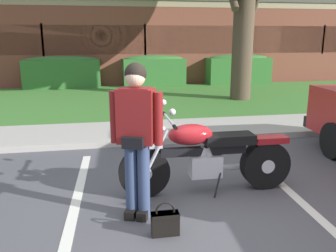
{
  "coord_description": "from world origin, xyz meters",
  "views": [
    {
      "loc": [
        -1.05,
        -3.43,
        1.97
      ],
      "look_at": [
        -0.26,
        0.9,
        0.85
      ],
      "focal_mm": 38.14,
      "sensor_mm": 36.0,
      "label": 1
    }
  ],
  "objects_px": {
    "hedge_left": "(62,72)",
    "rider_person": "(136,131)",
    "brick_building": "(133,40)",
    "motorcycle": "(214,156)",
    "handbag": "(165,222)",
    "hedge_center_right": "(238,69)",
    "hedge_center_left": "(154,70)"
  },
  "relations": [
    {
      "from": "hedge_left",
      "to": "rider_person",
      "type": "bearing_deg",
      "value": -80.04
    },
    {
      "from": "rider_person",
      "to": "brick_building",
      "type": "distance_m",
      "value": 16.36
    },
    {
      "from": "motorcycle",
      "to": "handbag",
      "type": "bearing_deg",
      "value": -130.33
    },
    {
      "from": "hedge_left",
      "to": "hedge_center_right",
      "type": "height_order",
      "value": "same"
    },
    {
      "from": "handbag",
      "to": "hedge_left",
      "type": "xyz_separation_m",
      "value": [
        -2.05,
        10.75,
        0.51
      ]
    },
    {
      "from": "motorcycle",
      "to": "rider_person",
      "type": "height_order",
      "value": "rider_person"
    },
    {
      "from": "motorcycle",
      "to": "handbag",
      "type": "distance_m",
      "value": 1.26
    },
    {
      "from": "rider_person",
      "to": "brick_building",
      "type": "relative_size",
      "value": 0.07
    },
    {
      "from": "hedge_left",
      "to": "brick_building",
      "type": "xyz_separation_m",
      "value": [
        3.18,
        5.97,
        1.1
      ]
    },
    {
      "from": "hedge_center_right",
      "to": "brick_building",
      "type": "bearing_deg",
      "value": 122.23
    },
    {
      "from": "hedge_center_left",
      "to": "hedge_center_right",
      "type": "bearing_deg",
      "value": 0.0
    },
    {
      "from": "hedge_center_left",
      "to": "brick_building",
      "type": "distance_m",
      "value": 6.08
    },
    {
      "from": "rider_person",
      "to": "hedge_left",
      "type": "bearing_deg",
      "value": 99.96
    },
    {
      "from": "hedge_left",
      "to": "motorcycle",
      "type": "bearing_deg",
      "value": -73.91
    },
    {
      "from": "hedge_left",
      "to": "hedge_center_left",
      "type": "height_order",
      "value": "same"
    },
    {
      "from": "rider_person",
      "to": "handbag",
      "type": "distance_m",
      "value": 0.98
    },
    {
      "from": "motorcycle",
      "to": "hedge_center_left",
      "type": "xyz_separation_m",
      "value": [
        0.64,
        9.83,
        0.17
      ]
    },
    {
      "from": "motorcycle",
      "to": "brick_building",
      "type": "height_order",
      "value": "brick_building"
    },
    {
      "from": "motorcycle",
      "to": "hedge_left",
      "type": "xyz_separation_m",
      "value": [
        -2.83,
        9.83,
        0.17
      ]
    },
    {
      "from": "motorcycle",
      "to": "hedge_center_left",
      "type": "relative_size",
      "value": 0.93
    },
    {
      "from": "hedge_center_left",
      "to": "brick_building",
      "type": "relative_size",
      "value": 0.11
    },
    {
      "from": "rider_person",
      "to": "brick_building",
      "type": "bearing_deg",
      "value": 85.19
    },
    {
      "from": "handbag",
      "to": "brick_building",
      "type": "bearing_deg",
      "value": 86.11
    },
    {
      "from": "rider_person",
      "to": "hedge_center_right",
      "type": "bearing_deg",
      "value": 63.55
    },
    {
      "from": "handbag",
      "to": "hedge_center_left",
      "type": "distance_m",
      "value": 10.86
    },
    {
      "from": "handbag",
      "to": "hedge_center_left",
      "type": "bearing_deg",
      "value": 82.44
    },
    {
      "from": "handbag",
      "to": "motorcycle",
      "type": "bearing_deg",
      "value": 49.67
    },
    {
      "from": "motorcycle",
      "to": "hedge_center_right",
      "type": "xyz_separation_m",
      "value": [
        4.11,
        9.83,
        0.17
      ]
    },
    {
      "from": "rider_person",
      "to": "handbag",
      "type": "relative_size",
      "value": 4.74
    },
    {
      "from": "motorcycle",
      "to": "hedge_center_right",
      "type": "distance_m",
      "value": 10.65
    },
    {
      "from": "hedge_center_right",
      "to": "brick_building",
      "type": "distance_m",
      "value": 7.14
    },
    {
      "from": "rider_person",
      "to": "handbag",
      "type": "xyz_separation_m",
      "value": [
        0.23,
        -0.43,
        -0.85
      ]
    }
  ]
}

